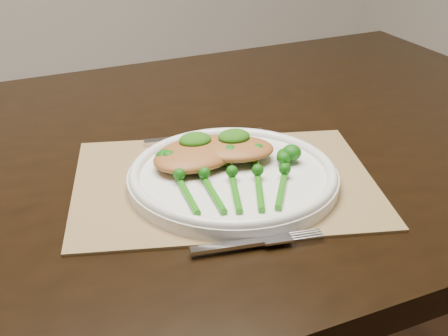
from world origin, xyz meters
name	(u,v)px	position (x,y,z in m)	size (l,w,h in m)	color
placemat	(224,182)	(0.21, -0.03, 0.75)	(0.42, 0.31, 0.00)	olive
dinner_plate	(233,176)	(0.22, -0.05, 0.77)	(0.29, 0.29, 0.03)	white
knife	(193,138)	(0.22, 0.11, 0.76)	(0.20, 0.05, 0.01)	silver
fork	(266,240)	(0.19, -0.20, 0.76)	(0.16, 0.05, 0.01)	silver
chicken_fillet_left	(198,154)	(0.19, 0.00, 0.79)	(0.14, 0.10, 0.03)	#A0602E
chicken_fillet_right	(233,149)	(0.24, -0.01, 0.79)	(0.12, 0.08, 0.02)	#A0602E
pesto_dollop_left	(195,140)	(0.19, 0.02, 0.80)	(0.05, 0.04, 0.02)	#154509
pesto_dollop_right	(234,137)	(0.24, 0.00, 0.80)	(0.05, 0.04, 0.02)	#154509
broccolini_bundle	(234,185)	(0.20, -0.09, 0.78)	(0.20, 0.22, 0.04)	#1B6C0E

